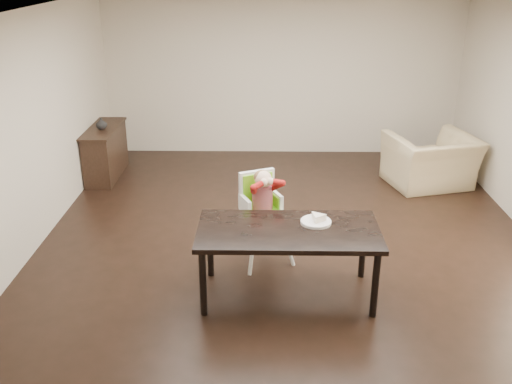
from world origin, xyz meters
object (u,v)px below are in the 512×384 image
(dining_table, at_px, (288,236))
(high_chair, at_px, (261,197))
(sideboard, at_px, (106,152))
(armchair, at_px, (432,153))

(dining_table, bearing_deg, high_chair, 109.88)
(dining_table, relative_size, high_chair, 1.65)
(high_chair, distance_m, sideboard, 3.62)
(dining_table, bearing_deg, armchair, 53.71)
(armchair, bearing_deg, sideboard, -18.76)
(armchair, relative_size, sideboard, 0.95)
(dining_table, distance_m, armchair, 3.80)
(dining_table, relative_size, sideboard, 1.43)
(high_chair, relative_size, sideboard, 0.87)
(high_chair, height_order, sideboard, high_chair)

